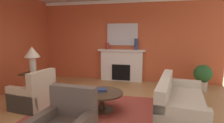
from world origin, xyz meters
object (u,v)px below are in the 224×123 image
object	(u,v)px
side_table	(34,83)
table_lamp	(32,55)
coffee_table	(102,97)
fireplace	(122,66)
vase_mantel_right	(136,44)
mantel_mirror	(122,34)
sofa	(179,104)
potted_plant	(203,75)
armchair_near_window	(34,96)
vase_mantel_left	(107,46)

from	to	relation	value
side_table	table_lamp	distance (m)	0.82
coffee_table	fireplace	bearing A→B (deg)	91.29
side_table	vase_mantel_right	xyz separation A→B (m)	(2.67, 2.36, 1.03)
mantel_mirror	sofa	distance (m)	3.80
potted_plant	mantel_mirror	bearing A→B (deg)	164.44
fireplace	coffee_table	world-z (taller)	fireplace
mantel_mirror	potted_plant	bearing A→B (deg)	-15.56
mantel_mirror	coffee_table	bearing A→B (deg)	-88.77
vase_mantel_right	table_lamp	bearing A→B (deg)	-138.61
armchair_near_window	vase_mantel_right	xyz separation A→B (m)	(2.14, 3.11, 1.12)
armchair_near_window	mantel_mirror	bearing A→B (deg)	64.19
coffee_table	vase_mantel_right	size ratio (longest dim) A/B	2.41
side_table	vase_mantel_right	bearing A→B (deg)	41.39
vase_mantel_left	armchair_near_window	bearing A→B (deg)	-108.43
side_table	mantel_mirror	bearing A→B (deg)	49.95
table_lamp	potted_plant	xyz separation A→B (m)	(4.87, 1.76, -0.73)
armchair_near_window	coffee_table	size ratio (longest dim) A/B	0.95
fireplace	vase_mantel_right	world-z (taller)	vase_mantel_right
table_lamp	fireplace	bearing A→B (deg)	48.57
table_lamp	potted_plant	world-z (taller)	table_lamp
fireplace	mantel_mirror	bearing A→B (deg)	90.00
side_table	table_lamp	bearing A→B (deg)	180.00
side_table	vase_mantel_left	world-z (taller)	vase_mantel_left
coffee_table	armchair_near_window	bearing A→B (deg)	-171.88
table_lamp	vase_mantel_left	distance (m)	2.83
armchair_near_window	vase_mantel_right	bearing A→B (deg)	55.50
sofa	coffee_table	world-z (taller)	sofa
sofa	coffee_table	size ratio (longest dim) A/B	2.20
fireplace	table_lamp	size ratio (longest dim) A/B	2.40
armchair_near_window	side_table	xyz separation A→B (m)	(-0.54, 0.75, 0.09)
coffee_table	sofa	bearing A→B (deg)	1.24
sofa	vase_mantel_left	distance (m)	3.82
coffee_table	side_table	world-z (taller)	side_table
fireplace	potted_plant	distance (m)	2.82
vase_mantel_right	potted_plant	world-z (taller)	vase_mantel_right
vase_mantel_left	potted_plant	bearing A→B (deg)	-10.23
mantel_mirror	side_table	size ratio (longest dim) A/B	1.68
mantel_mirror	table_lamp	size ratio (longest dim) A/B	1.57
vase_mantel_right	potted_plant	size ratio (longest dim) A/B	0.50
coffee_table	vase_mantel_left	xyz separation A→B (m)	(-0.62, 2.87, 1.01)
mantel_mirror	sofa	size ratio (longest dim) A/B	0.53
coffee_table	vase_mantel_left	bearing A→B (deg)	102.10
mantel_mirror	vase_mantel_right	world-z (taller)	mantel_mirror
potted_plant	coffee_table	bearing A→B (deg)	-139.69
mantel_mirror	side_table	bearing A→B (deg)	-130.05
coffee_table	vase_mantel_right	world-z (taller)	vase_mantel_right
fireplace	vase_mantel_right	distance (m)	1.01
vase_mantel_left	vase_mantel_right	xyz separation A→B (m)	(1.10, 0.00, 0.08)
fireplace	table_lamp	xyz separation A→B (m)	(-2.12, -2.41, 0.65)
mantel_mirror	potted_plant	xyz separation A→B (m)	(2.75, -0.77, -1.29)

